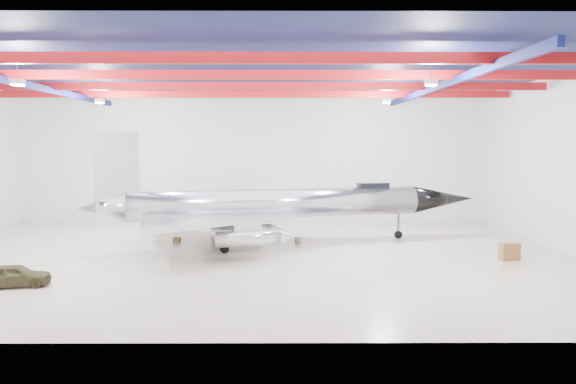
{
  "coord_description": "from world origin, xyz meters",
  "views": [
    {
      "loc": [
        2.92,
        -33.49,
        6.76
      ],
      "look_at": [
        3.1,
        2.0,
        3.65
      ],
      "focal_mm": 35.0,
      "sensor_mm": 36.0,
      "label": 1
    }
  ],
  "objects": [
    {
      "name": "oil_barrel",
      "position": [
        1.02,
        4.75,
        0.17
      ],
      "size": [
        0.55,
        0.47,
        0.34
      ],
      "primitive_type": "cube",
      "rotation": [
        0.0,
        0.0,
        -0.19
      ],
      "color": "olive",
      "rests_on": "floor"
    },
    {
      "name": "wall_right",
      "position": [
        20.0,
        0.0,
        5.5
      ],
      "size": [
        0.0,
        30.0,
        30.0
      ],
      "primitive_type": "plane",
      "rotation": [
        1.57,
        0.0,
        -1.57
      ],
      "color": "silver",
      "rests_on": "floor"
    },
    {
      "name": "jet_aircraft",
      "position": [
        2.36,
        3.8,
        2.45
      ],
      "size": [
        27.04,
        18.83,
        7.47
      ],
      "rotation": [
        0.0,
        0.0,
        0.24
      ],
      "color": "silver",
      "rests_on": "floor"
    },
    {
      "name": "ceiling_structure",
      "position": [
        0.0,
        0.0,
        10.32
      ],
      "size": [
        39.5,
        29.5,
        1.08
      ],
      "color": "maroon",
      "rests_on": "ceiling"
    },
    {
      "name": "engine_drum",
      "position": [
        3.79,
        3.85,
        0.2
      ],
      "size": [
        0.53,
        0.53,
        0.4
      ],
      "primitive_type": "cylinder",
      "rotation": [
        0.0,
        0.0,
        0.19
      ],
      "color": "#59595B",
      "rests_on": "floor"
    },
    {
      "name": "wall_back",
      "position": [
        0.0,
        15.0,
        5.5
      ],
      "size": [
        40.0,
        0.0,
        40.0
      ],
      "primitive_type": "plane",
      "rotation": [
        1.57,
        0.0,
        0.0
      ],
      "color": "silver",
      "rests_on": "floor"
    },
    {
      "name": "crate_ply",
      "position": [
        -4.51,
        4.54,
        0.16
      ],
      "size": [
        0.52,
        0.45,
        0.32
      ],
      "primitive_type": "cube",
      "rotation": [
        0.0,
        0.0,
        -0.2
      ],
      "color": "olive",
      "rests_on": "floor"
    },
    {
      "name": "toolbox_red",
      "position": [
        -1.42,
        9.32,
        0.17
      ],
      "size": [
        0.57,
        0.51,
        0.33
      ],
      "primitive_type": "cube",
      "rotation": [
        0.0,
        0.0,
        -0.31
      ],
      "color": "maroon",
      "rests_on": "floor"
    },
    {
      "name": "floor",
      "position": [
        0.0,
        0.0,
        0.0
      ],
      "size": [
        40.0,
        40.0,
        0.0
      ],
      "primitive_type": "plane",
      "color": "beige",
      "rests_on": "ground"
    },
    {
      "name": "desk",
      "position": [
        15.9,
        -1.59,
        0.5
      ],
      "size": [
        1.17,
        0.72,
        1.0
      ],
      "primitive_type": "cube",
      "rotation": [
        0.0,
        0.0,
        0.17
      ],
      "color": "brown",
      "rests_on": "floor"
    },
    {
      "name": "jeep",
      "position": [
        -9.82,
        -7.47,
        0.55
      ],
      "size": [
        3.41,
        1.96,
        1.09
      ],
      "primitive_type": "imported",
      "rotation": [
        0.0,
        0.0,
        1.79
      ],
      "color": "#3D361E",
      "rests_on": "floor"
    },
    {
      "name": "spares_box",
      "position": [
        0.96,
        7.6,
        0.19
      ],
      "size": [
        0.53,
        0.53,
        0.38
      ],
      "primitive_type": "cylinder",
      "rotation": [
        0.0,
        0.0,
        -0.32
      ],
      "color": "#59595B",
      "rests_on": "floor"
    },
    {
      "name": "tool_chest",
      "position": [
        2.65,
        6.33,
        0.18
      ],
      "size": [
        0.49,
        0.49,
        0.35
      ],
      "primitive_type": "cylinder",
      "rotation": [
        0.0,
        0.0,
        -0.33
      ],
      "color": "maroon",
      "rests_on": "floor"
    },
    {
      "name": "ceiling",
      "position": [
        0.0,
        0.0,
        11.0
      ],
      "size": [
        40.0,
        40.0,
        0.0
      ],
      "primitive_type": "plane",
      "rotation": [
        3.14,
        0.0,
        0.0
      ],
      "color": "#0A0F38",
      "rests_on": "wall_back"
    }
  ]
}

